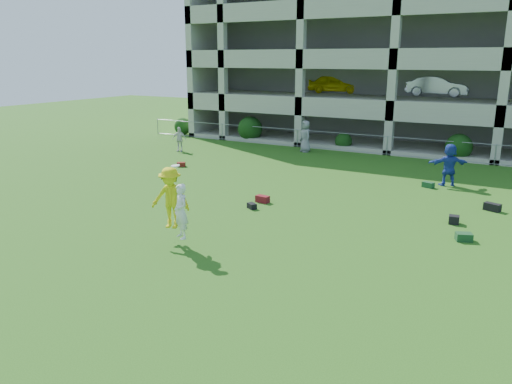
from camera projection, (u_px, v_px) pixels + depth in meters
The scene contains 15 objects.
ground at pixel (209, 262), 14.51m from camera, with size 100.00×100.00×0.00m, color #235114.
bystander_b at pixel (179, 139), 31.61m from camera, with size 0.91×0.38×1.55m, color silver.
bystander_c at pixel (305, 136), 31.37m from camera, with size 0.97×0.63×1.99m, color gray.
bystander_d at pixel (449, 165), 23.03m from camera, with size 1.82×0.58×1.97m, color #213A9B.
bag_red_a at pixel (263, 199), 20.51m from camera, with size 0.55×0.30×0.28m, color maroon.
bag_black_b at pixel (252, 206), 19.65m from camera, with size 0.40×0.25×0.22m, color black.
bag_green_c at pixel (464, 237), 16.19m from camera, with size 0.50×0.35×0.26m, color #12321D.
crate_d at pixel (454, 220), 17.86m from camera, with size 0.35×0.35×0.30m, color black.
bag_black_e at pixel (492, 207), 19.37m from camera, with size 0.60×0.30×0.30m, color black.
bag_red_f at pixel (181, 164), 27.28m from camera, with size 0.45×0.28×0.24m, color #5A1E0F.
bag_green_g at pixel (428, 185), 22.88m from camera, with size 0.50×0.30×0.25m, color #153A19.
frisbee_contest at pixel (172, 200), 15.60m from camera, with size 1.81×1.27×2.18m.
parking_garage at pixel (424, 54), 36.24m from camera, with size 30.00×14.00×12.00m.
fence at pixel (387, 145), 30.32m from camera, with size 36.06×0.06×1.20m.
shrub_row at pixel (471, 135), 28.50m from camera, with size 34.38×2.52×3.50m.
Camera 1 is at (7.83, -11.06, 5.74)m, focal length 35.00 mm.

